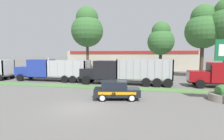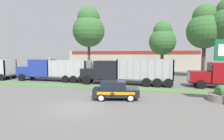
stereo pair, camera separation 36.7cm
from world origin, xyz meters
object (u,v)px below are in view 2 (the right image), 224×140
object	(u,v)px
rally_car	(115,90)
dump_truck_lead	(47,70)
dump_truck_trail	(117,72)
stone_planter	(222,95)

from	to	relation	value
rally_car	dump_truck_lead	bearing A→B (deg)	145.37
dump_truck_trail	stone_planter	bearing A→B (deg)	-31.92
stone_planter	rally_car	bearing A→B (deg)	-170.95
stone_planter	dump_truck_lead	bearing A→B (deg)	161.43
rally_car	dump_truck_trail	bearing A→B (deg)	100.31
dump_truck_trail	stone_planter	world-z (taller)	dump_truck_trail
dump_truck_lead	dump_truck_trail	distance (m)	11.18
dump_truck_trail	stone_planter	distance (m)	12.39
dump_truck_lead	stone_planter	distance (m)	22.84
dump_truck_lead	stone_planter	bearing A→B (deg)	-18.57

